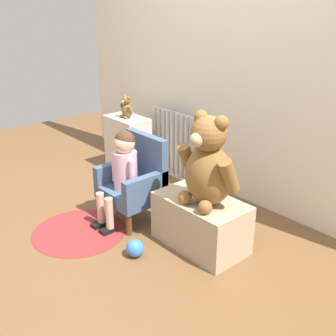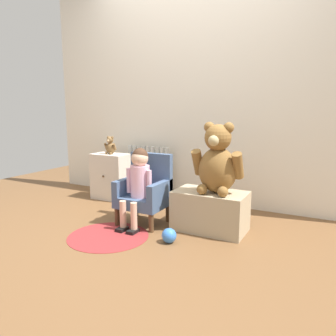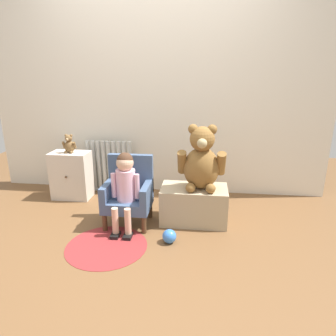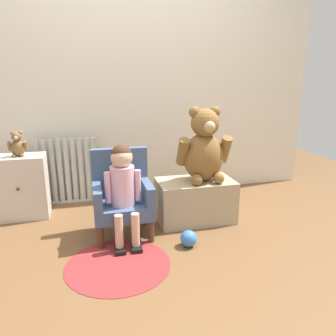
# 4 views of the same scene
# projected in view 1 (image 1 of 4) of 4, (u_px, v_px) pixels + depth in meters

# --- Properties ---
(ground_plane) EXTENTS (6.00, 6.00, 0.00)m
(ground_plane) POSITION_uv_depth(u_px,v_px,m) (99.00, 243.00, 2.84)
(ground_plane) COLOR brown
(back_wall) EXTENTS (3.80, 0.05, 2.40)m
(back_wall) POSITION_uv_depth(u_px,v_px,m) (234.00, 46.00, 3.17)
(back_wall) COLOR silver
(back_wall) RESTS_ON ground_plane
(radiator) EXTENTS (0.56, 0.05, 0.60)m
(radiator) POSITION_uv_depth(u_px,v_px,m) (173.00, 144.00, 3.82)
(radiator) COLOR beige
(radiator) RESTS_ON ground_plane
(small_dresser) EXTENTS (0.41, 0.28, 0.52)m
(small_dresser) POSITION_uv_depth(u_px,v_px,m) (128.00, 144.00, 3.94)
(small_dresser) COLOR beige
(small_dresser) RESTS_ON ground_plane
(child_armchair) EXTENTS (0.42, 0.37, 0.63)m
(child_armchair) POSITION_uv_depth(u_px,v_px,m) (135.00, 181.00, 3.08)
(child_armchair) COLOR #415678
(child_armchair) RESTS_ON ground_plane
(child_figure) EXTENTS (0.25, 0.35, 0.69)m
(child_figure) POSITION_uv_depth(u_px,v_px,m) (123.00, 165.00, 2.96)
(child_figure) COLOR #DFACC3
(child_figure) RESTS_ON ground_plane
(low_bench) EXTENTS (0.61, 0.35, 0.34)m
(low_bench) POSITION_uv_depth(u_px,v_px,m) (201.00, 223.00, 2.76)
(low_bench) COLOR tan
(low_bench) RESTS_ON ground_plane
(large_teddy_bear) EXTENTS (0.43, 0.30, 0.59)m
(large_teddy_bear) POSITION_uv_depth(u_px,v_px,m) (208.00, 165.00, 2.55)
(large_teddy_bear) COLOR brown
(large_teddy_bear) RESTS_ON low_bench
(small_teddy_bear) EXTENTS (0.15, 0.10, 0.20)m
(small_teddy_bear) POSITION_uv_depth(u_px,v_px,m) (127.00, 108.00, 3.79)
(small_teddy_bear) COLOR brown
(small_teddy_bear) RESTS_ON small_dresser
(floor_rug) EXTENTS (0.66, 0.66, 0.01)m
(floor_rug) POSITION_uv_depth(u_px,v_px,m) (79.00, 232.00, 2.98)
(floor_rug) COLOR maroon
(floor_rug) RESTS_ON ground_plane
(toy_ball) EXTENTS (0.12, 0.12, 0.12)m
(toy_ball) POSITION_uv_depth(u_px,v_px,m) (135.00, 248.00, 2.68)
(toy_ball) COLOR #3875CF
(toy_ball) RESTS_ON ground_plane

